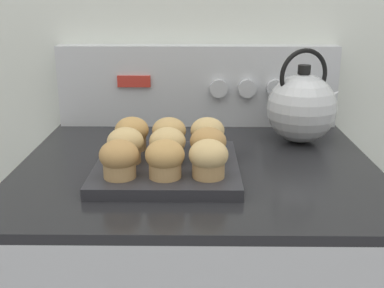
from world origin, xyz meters
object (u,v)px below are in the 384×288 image
(muffin_r1_c1, at_px, (168,145))
(muffin_r1_c2, at_px, (209,145))
(muffin_r2_c0, at_px, (133,133))
(muffin_r0_c1, at_px, (166,159))
(muffin_r2_c1, at_px, (170,134))
(muffin_r0_c2, at_px, (210,159))
(muffin_pan, at_px, (168,167))
(tea_kettle, at_px, (303,107))
(muffin_r2_c2, at_px, (208,134))
(muffin_r0_c0, at_px, (120,159))
(muffin_r1_c0, at_px, (126,145))

(muffin_r1_c1, xyz_separation_m, muffin_r1_c2, (0.08, 0.00, 0.00))
(muffin_r2_c0, bearing_deg, muffin_r0_c1, -63.34)
(muffin_r2_c0, bearing_deg, muffin_r1_c1, -45.28)
(muffin_r0_c1, xyz_separation_m, muffin_r2_c1, (-0.00, 0.16, 0.00))
(muffin_r0_c2, xyz_separation_m, muffin_r1_c2, (0.00, 0.08, 0.00))
(muffin_pan, bearing_deg, tea_kettle, 34.69)
(muffin_r2_c0, bearing_deg, muffin_r2_c2, -0.80)
(muffin_r1_c2, xyz_separation_m, tea_kettle, (0.22, 0.21, 0.03))
(muffin_r0_c0, distance_m, muffin_r1_c0, 0.08)
(muffin_r0_c1, distance_m, tea_kettle, 0.42)
(muffin_pan, xyz_separation_m, muffin_r2_c0, (-0.08, 0.08, 0.05))
(muffin_r1_c2, relative_size, muffin_r2_c1, 1.00)
(muffin_pan, relative_size, muffin_r0_c1, 3.91)
(muffin_r0_c0, distance_m, muffin_r1_c2, 0.18)
(muffin_r0_c2, distance_m, muffin_r2_c0, 0.22)
(muffin_r0_c1, xyz_separation_m, muffin_r1_c0, (-0.08, 0.08, 0.00))
(muffin_r2_c1, bearing_deg, muffin_r0_c0, -117.03)
(muffin_r1_c1, xyz_separation_m, tea_kettle, (0.30, 0.21, 0.03))
(muffin_r1_c1, relative_size, tea_kettle, 0.32)
(muffin_r0_c1, bearing_deg, muffin_r2_c0, 116.66)
(muffin_r0_c1, height_order, muffin_r1_c0, same)
(muffin_pan, distance_m, muffin_r1_c1, 0.05)
(muffin_r0_c2, relative_size, muffin_r1_c1, 1.00)
(muffin_r0_c0, distance_m, muffin_r1_c1, 0.11)
(muffin_r1_c2, height_order, muffin_r2_c2, same)
(muffin_r0_c1, xyz_separation_m, tea_kettle, (0.30, 0.29, 0.03))
(muffin_r2_c2, bearing_deg, muffin_r2_c0, 179.20)
(muffin_pan, xyz_separation_m, muffin_r2_c1, (0.00, 0.08, 0.05))
(muffin_pan, distance_m, muffin_r2_c2, 0.12)
(muffin_r0_c1, relative_size, tea_kettle, 0.32)
(muffin_r0_c2, bearing_deg, muffin_r0_c0, -178.84)
(tea_kettle, bearing_deg, muffin_r1_c2, -137.05)
(muffin_pan, bearing_deg, muffin_r0_c1, -88.84)
(muffin_r0_c0, distance_m, muffin_r0_c2, 0.16)
(muffin_pan, xyz_separation_m, muffin_r1_c2, (0.08, 0.00, 0.05))
(muffin_r2_c1, bearing_deg, muffin_r1_c0, -135.85)
(muffin_r1_c0, bearing_deg, muffin_r2_c2, 26.08)
(muffin_r2_c1, height_order, tea_kettle, tea_kettle)
(muffin_pan, xyz_separation_m, muffin_r1_c1, (0.00, 0.00, 0.05))
(muffin_r0_c1, height_order, muffin_r0_c2, same)
(muffin_r0_c0, bearing_deg, muffin_r1_c1, 44.37)
(muffin_r0_c1, xyz_separation_m, muffin_r2_c0, (-0.08, 0.16, 0.00))
(muffin_r2_c0, distance_m, muffin_r2_c1, 0.08)
(muffin_r1_c1, relative_size, muffin_r2_c0, 1.00)
(muffin_r1_c0, xyz_separation_m, tea_kettle, (0.38, 0.21, 0.03))
(muffin_r0_c2, height_order, tea_kettle, tea_kettle)
(muffin_pan, relative_size, muffin_r0_c2, 3.91)
(muffin_r1_c0, distance_m, muffin_r2_c0, 0.08)
(muffin_r0_c1, bearing_deg, muffin_r0_c2, 1.59)
(tea_kettle, bearing_deg, muffin_r2_c2, -149.45)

